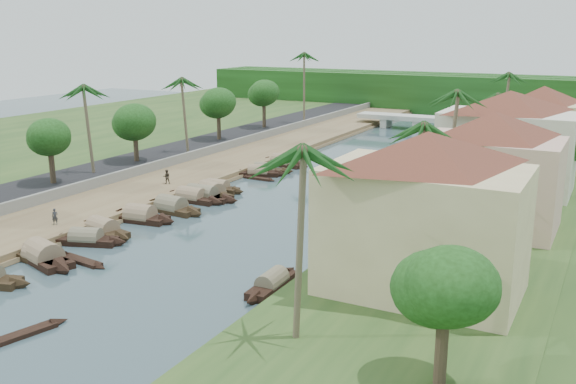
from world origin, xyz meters
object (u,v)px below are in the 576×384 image
at_px(building_near, 424,212).
at_px(sampan_1, 43,257).
at_px(bridge, 435,121).
at_px(person_near, 55,217).

height_order(building_near, sampan_1, building_near).
height_order(bridge, person_near, bridge).
distance_m(building_near, sampan_1, 29.04).
relative_size(bridge, building_near, 1.89).
height_order(building_near, person_near, building_near).
xyz_separation_m(bridge, sampan_1, (-8.94, -79.21, -1.30)).
xyz_separation_m(bridge, person_near, (-13.64, -73.59, -0.21)).
xyz_separation_m(building_near, sampan_1, (-27.94, -5.21, -5.96)).
bearing_deg(sampan_1, person_near, 147.14).
distance_m(bridge, building_near, 76.54).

